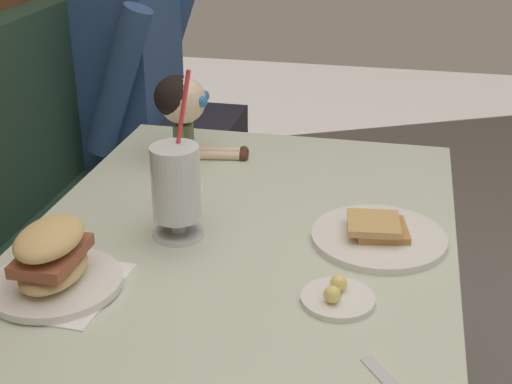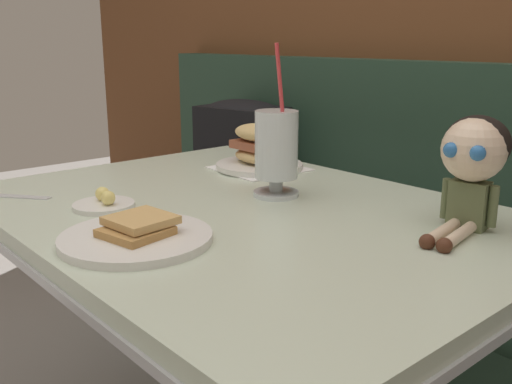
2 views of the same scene
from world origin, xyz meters
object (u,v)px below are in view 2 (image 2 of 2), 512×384
Objects in this scene: sandwich_plate at (259,151)px; seated_doll at (473,156)px; milkshake_glass at (276,148)px; butter_saucer at (104,203)px; backpack at (241,154)px; toast_plate at (137,236)px.

sandwich_plate is 0.60m from seated_doll.
milkshake_glass is 1.39× the size of seated_doll.
backpack reaches higher than butter_saucer.
butter_saucer is (-0.16, -0.32, -0.09)m from milkshake_glass.
butter_saucer is (0.06, -0.46, -0.04)m from sandwich_plate.
seated_doll is (0.53, 0.42, 0.12)m from butter_saucer.
butter_saucer is at bearing -116.40° from milkshake_glass.
toast_plate is 1.10× the size of seated_doll.
backpack is (-0.71, 0.49, -0.18)m from milkshake_glass.
backpack is at bearing 124.28° from butter_saucer.
butter_saucer is 0.30× the size of backpack.
milkshake_glass is 0.39m from seated_doll.
toast_plate is 2.08× the size of butter_saucer.
milkshake_glass is 2.62× the size of butter_saucer.
backpack is at bearing 145.21° from milkshake_glass.
butter_saucer is at bearing -141.64° from seated_doll.
toast_plate is 0.22m from butter_saucer.
seated_doll is 1.17m from backpack.
butter_saucer is 0.69m from seated_doll.
toast_plate is 0.62× the size of backpack.
butter_saucer is 0.53× the size of seated_doll.
sandwich_plate reaches higher than toast_plate.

